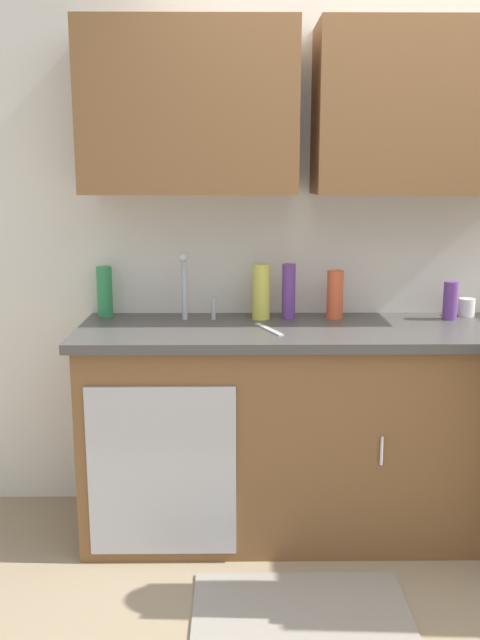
{
  "coord_description": "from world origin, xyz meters",
  "views": [
    {
      "loc": [
        -0.86,
        -2.16,
        1.57
      ],
      "look_at": [
        -0.83,
        0.55,
        1.0
      ],
      "focal_mm": 38.12,
      "sensor_mm": 36.0,
      "label": 1
    }
  ],
  "objects": [
    {
      "name": "floor_mat",
      "position": [
        -0.61,
        0.05,
        0.01
      ],
      "size": [
        0.8,
        0.5,
        0.01
      ],
      "primitive_type": "cube",
      "color": "gray",
      "rests_on": "ground"
    },
    {
      "name": "knife_on_counter",
      "position": [
        -0.71,
        0.63,
        0.94
      ],
      "size": [
        0.11,
        0.23,
        0.01
      ],
      "primitive_type": "cube",
      "rotation": [
        0.0,
        0.0,
        5.09
      ],
      "color": "silver",
      "rests_on": "countertop"
    },
    {
      "name": "bottle_water_short",
      "position": [
        -1.45,
        0.93,
        1.06
      ],
      "size": [
        0.07,
        0.07,
        0.23
      ],
      "primitive_type": "cylinder",
      "color": "#2D8C4C",
      "rests_on": "countertop"
    },
    {
      "name": "cup_by_sink",
      "position": [
        0.22,
        0.92,
        0.98
      ],
      "size": [
        0.08,
        0.08,
        0.08
      ],
      "primitive_type": "cylinder",
      "color": "white",
      "rests_on": "countertop"
    },
    {
      "name": "countertop",
      "position": [
        -0.55,
        0.7,
        0.92
      ],
      "size": [
        1.96,
        0.66,
        0.04
      ],
      "primitive_type": "cube",
      "color": "#474442",
      "rests_on": "counter_cabinet"
    },
    {
      "name": "kitchen_wall_with_uppers",
      "position": [
        -0.14,
        0.99,
        1.48
      ],
      "size": [
        4.8,
        0.44,
        2.7
      ],
      "color": "silver",
      "rests_on": "ground"
    },
    {
      "name": "counter_cabinet",
      "position": [
        -0.55,
        0.7,
        0.45
      ],
      "size": [
        1.9,
        0.62,
        0.9
      ],
      "color": "brown",
      "rests_on": "ground"
    },
    {
      "name": "bottle_water_tall",
      "position": [
        -0.73,
        0.86,
        1.07
      ],
      "size": [
        0.08,
        0.08,
        0.25
      ],
      "primitive_type": "cylinder",
      "color": "#D8D14C",
      "rests_on": "countertop"
    },
    {
      "name": "bottle_dish_liquid",
      "position": [
        0.12,
        0.84,
        1.03
      ],
      "size": [
        0.06,
        0.06,
        0.17
      ],
      "primitive_type": "cylinder",
      "color": "#66388C",
      "rests_on": "countertop"
    },
    {
      "name": "bottle_cleaner_spray",
      "position": [
        -0.4,
        0.87,
        1.05
      ],
      "size": [
        0.07,
        0.07,
        0.22
      ],
      "primitive_type": "cylinder",
      "color": "#E05933",
      "rests_on": "countertop"
    },
    {
      "name": "sink",
      "position": [
        -1.04,
        0.71,
        0.93
      ],
      "size": [
        0.5,
        0.36,
        0.35
      ],
      "color": "#B7BABF",
      "rests_on": "counter_cabinet"
    },
    {
      "name": "bottle_soap",
      "position": [
        -0.61,
        0.86,
        1.07
      ],
      "size": [
        0.06,
        0.06,
        0.25
      ],
      "primitive_type": "cylinder",
      "color": "#66388C",
      "rests_on": "countertop"
    },
    {
      "name": "ground_plane",
      "position": [
        0.0,
        0.0,
        0.0
      ],
      "size": [
        9.0,
        9.0,
        0.0
      ],
      "primitive_type": "plane",
      "color": "#998466"
    }
  ]
}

